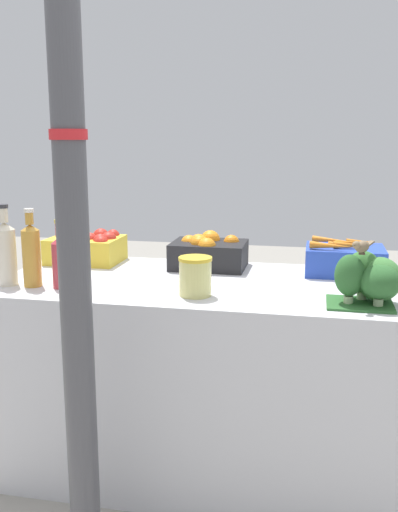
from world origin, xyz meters
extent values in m
plane|color=gray|center=(0.00, 0.00, 0.00)|extent=(10.00, 10.00, 0.00)
cube|color=silver|center=(0.00, 0.00, 0.39)|extent=(1.58, 0.76, 0.79)
cylinder|color=#4C4C51|center=(-0.25, -0.60, 1.32)|extent=(0.10, 0.10, 2.64)
cylinder|color=red|center=(-0.25, -0.60, 1.35)|extent=(0.11, 0.11, 0.03)
cube|color=gold|center=(-0.58, 0.24, 0.84)|extent=(0.32, 0.24, 0.11)
sphere|color=red|center=(-0.54, 0.22, 0.89)|extent=(0.07, 0.07, 0.07)
sphere|color=red|center=(-0.63, 0.27, 0.89)|extent=(0.08, 0.08, 0.08)
sphere|color=red|center=(-0.53, 0.31, 0.89)|extent=(0.07, 0.07, 0.07)
sphere|color=red|center=(-0.48, 0.18, 0.89)|extent=(0.07, 0.07, 0.07)
sphere|color=red|center=(-0.47, 0.32, 0.90)|extent=(0.06, 0.06, 0.06)
sphere|color=red|center=(-0.46, 0.24, 0.89)|extent=(0.07, 0.07, 0.07)
sphere|color=red|center=(-0.47, 0.17, 0.89)|extent=(0.06, 0.06, 0.06)
cube|color=black|center=(-0.01, 0.24, 0.84)|extent=(0.32, 0.24, 0.11)
sphere|color=orange|center=(-0.05, 0.23, 0.89)|extent=(0.09, 0.09, 0.09)
sphere|color=orange|center=(0.09, 0.28, 0.89)|extent=(0.07, 0.07, 0.07)
sphere|color=orange|center=(0.00, 0.16, 0.89)|extent=(0.08, 0.08, 0.08)
sphere|color=orange|center=(-0.10, 0.26, 0.89)|extent=(0.08, 0.08, 0.08)
sphere|color=orange|center=(-0.01, 0.29, 0.90)|extent=(0.09, 0.09, 0.09)
sphere|color=orange|center=(-0.04, 0.19, 0.90)|extent=(0.08, 0.08, 0.08)
sphere|color=orange|center=(-0.01, 0.18, 0.89)|extent=(0.08, 0.08, 0.08)
cube|color=#2847B7|center=(0.57, 0.24, 0.84)|extent=(0.32, 0.24, 0.11)
cone|color=orange|center=(0.51, 0.16, 0.92)|extent=(0.17, 0.05, 0.03)
cone|color=orange|center=(0.59, 0.25, 0.92)|extent=(0.13, 0.06, 0.02)
cone|color=orange|center=(0.58, 0.20, 0.91)|extent=(0.13, 0.04, 0.03)
cone|color=orange|center=(0.51, 0.28, 0.92)|extent=(0.17, 0.07, 0.03)
cone|color=orange|center=(0.63, 0.31, 0.91)|extent=(0.12, 0.03, 0.03)
cone|color=orange|center=(0.58, 0.23, 0.91)|extent=(0.16, 0.06, 0.03)
cube|color=#2D602D|center=(0.60, -0.22, 0.79)|extent=(0.22, 0.18, 0.01)
ellipsoid|color=#2D602D|center=(0.66, -0.24, 0.88)|extent=(0.13, 0.13, 0.11)
cylinder|color=#B2C693|center=(0.66, -0.24, 0.81)|extent=(0.03, 0.03, 0.02)
ellipsoid|color=#387033|center=(0.61, -0.17, 0.89)|extent=(0.12, 0.12, 0.14)
cylinder|color=#B2C693|center=(0.61, -0.17, 0.81)|extent=(0.03, 0.03, 0.02)
ellipsoid|color=#427F3D|center=(0.66, -0.19, 0.87)|extent=(0.15, 0.15, 0.15)
cylinder|color=#B2C693|center=(0.66, -0.19, 0.81)|extent=(0.03, 0.03, 0.02)
ellipsoid|color=#2D602D|center=(0.56, -0.23, 0.89)|extent=(0.10, 0.10, 0.14)
cylinder|color=#B2C693|center=(0.56, -0.23, 0.81)|extent=(0.03, 0.03, 0.02)
cylinder|color=beige|center=(-0.71, -0.21, 0.89)|extent=(0.08, 0.08, 0.22)
cone|color=beige|center=(-0.71, -0.21, 1.01)|extent=(0.08, 0.08, 0.03)
cylinder|color=beige|center=(-0.71, -0.21, 1.06)|extent=(0.04, 0.04, 0.05)
cylinder|color=#2D2D33|center=(-0.71, -0.21, 1.09)|extent=(0.04, 0.04, 0.01)
cylinder|color=gold|center=(-0.60, -0.21, 0.89)|extent=(0.07, 0.07, 0.22)
cone|color=gold|center=(-0.60, -0.21, 1.01)|extent=(0.07, 0.07, 0.02)
cylinder|color=gold|center=(-0.60, -0.21, 1.05)|extent=(0.03, 0.03, 0.05)
cylinder|color=silver|center=(-0.60, -0.21, 1.08)|extent=(0.04, 0.04, 0.01)
cylinder|color=#B2333D|center=(-0.49, -0.21, 0.87)|extent=(0.06, 0.06, 0.17)
cone|color=#B2333D|center=(-0.49, -0.21, 0.97)|extent=(0.06, 0.06, 0.02)
cylinder|color=#B2333D|center=(-0.49, -0.21, 1.01)|extent=(0.03, 0.03, 0.05)
cylinder|color=gold|center=(-0.49, -0.21, 1.04)|extent=(0.03, 0.03, 0.01)
cylinder|color=#D1CC75|center=(0.03, -0.21, 0.85)|extent=(0.12, 0.12, 0.13)
cylinder|color=gold|center=(0.03, -0.21, 0.92)|extent=(0.12, 0.12, 0.01)
cube|color=#4C3D2D|center=(0.60, -0.23, 0.97)|extent=(0.02, 0.02, 0.01)
ellipsoid|color=#7A664C|center=(0.60, -0.23, 0.99)|extent=(0.07, 0.08, 0.04)
sphere|color=#897556|center=(0.58, -0.27, 1.00)|extent=(0.03, 0.03, 0.03)
cone|color=#4C3D28|center=(0.57, -0.28, 1.00)|extent=(0.01, 0.02, 0.01)
cube|color=#7A664C|center=(0.62, -0.19, 0.99)|extent=(0.03, 0.04, 0.01)
camera|label=1|loc=(0.44, -2.14, 1.34)|focal=40.00mm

